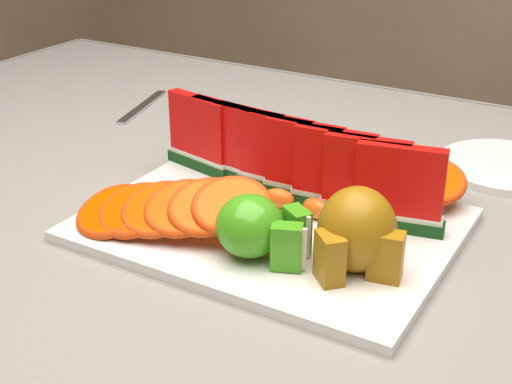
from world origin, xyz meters
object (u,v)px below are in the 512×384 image
Objects in this scene: side_plate at (506,166)px; fork at (146,105)px; platter at (271,224)px; apple_cluster at (257,228)px; pear_cluster at (357,233)px.

fork is at bearing -176.55° from side_plate.
side_plate is 0.93× the size of fork.
platter is 0.36m from side_plate.
side_plate is (0.17, 0.38, -0.04)m from apple_cluster.
apple_cluster is at bearing -39.69° from fork.
apple_cluster is (0.03, -0.08, 0.04)m from platter.
side_plate is at bearing 78.72° from pear_cluster.
side_plate is 0.59m from fork.
apple_cluster is 0.57× the size of side_plate.
fork is (-0.39, 0.27, -0.00)m from platter.
apple_cluster is 0.92× the size of pear_cluster.
platter is at bearing -34.61° from fork.
fork is (-0.51, 0.32, -0.05)m from pear_cluster.
side_plate is (0.19, 0.31, -0.00)m from platter.
pear_cluster is at bearing -101.28° from side_plate.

